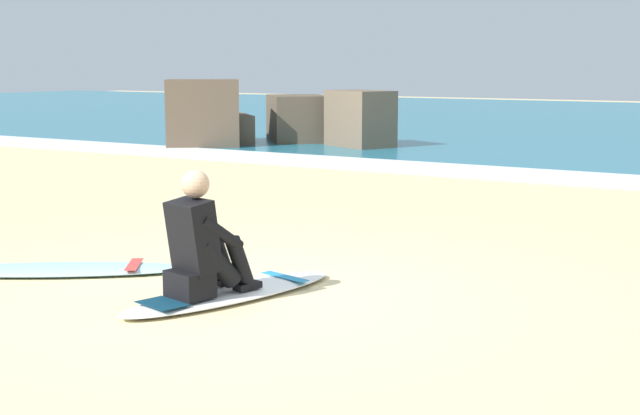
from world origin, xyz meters
name	(u,v)px	position (x,y,z in m)	size (l,w,h in m)	color
ground_plane	(247,299)	(0.00, 0.00, 0.00)	(80.00, 80.00, 0.00)	beige
breaking_foam	(570,178)	(0.00, 8.38, 0.06)	(80.00, 0.90, 0.11)	white
surfboard_main	(231,293)	(-0.13, -0.03, 0.04)	(0.98, 2.07, 0.08)	white
surfer_seated	(202,247)	(-0.19, -0.29, 0.44)	(0.48, 0.76, 0.95)	black
surfboard_spare_near	(59,269)	(-1.89, -0.16, 0.04)	(2.17, 1.74, 0.08)	#9ED1E5
rock_outcrop_distant	(270,120)	(-7.04, 10.41, 0.61)	(4.57, 3.88, 1.47)	brown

